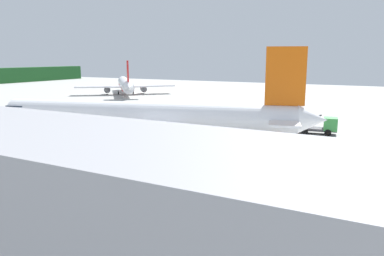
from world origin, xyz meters
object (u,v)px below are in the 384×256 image
Objects in this scene: crew_marshaller at (146,157)px; crew_loader_right at (258,139)px; airliner_foreground at (149,118)px; crew_supervisor at (24,150)px; cargo_container_mid at (198,152)px; service_truck_catering at (321,126)px; crew_loader_left at (229,138)px; airliner_mid_apron at (125,84)px.

crew_marshaller is 0.93× the size of crew_loader_right.
airliner_foreground reaches higher than crew_supervisor.
crew_supervisor reaches higher than crew_marshaller.
service_truck_catering is at bearing -23.96° from cargo_container_mid.
airliner_foreground is at bearing 116.17° from crew_loader_left.
airliner_mid_apron is 17.10× the size of crew_marshaller.
airliner_foreground reaches higher than service_truck_catering.
airliner_mid_apron is 77.02m from crew_marshaller.
crew_marshaller is (-59.43, -48.95, -1.87)m from airliner_mid_apron.
crew_marshaller is 12.68m from crew_loader_left.
crew_marshaller is 0.96× the size of crew_supervisor.
airliner_mid_apron is 72.72m from crew_loader_right.
service_truck_catering is at bearing -41.78° from crew_supervisor.
service_truck_catering is at bearing -24.47° from crew_loader_right.
crew_loader_left is (12.07, -3.87, -0.02)m from crew_marshaller.
crew_loader_left is at bearing -63.83° from airliner_foreground.
crew_marshaller is at bearing 162.25° from crew_loader_left.
crew_loader_right is at bearing -129.47° from airliner_mid_apron.
airliner_mid_apron reaches higher than cargo_container_mid.
airliner_mid_apron is at bearing 29.50° from crew_supervisor.
crew_loader_left is at bearing 146.19° from service_truck_catering.
airliner_foreground is at bearing 69.23° from cargo_container_mid.
crew_loader_right is (-11.81, 5.38, -0.11)m from service_truck_catering.
airliner_foreground is 9.49m from crew_marshaller.
airliner_foreground is 23.16× the size of crew_loader_right.
crew_marshaller is at bearing 151.53° from crew_loader_right.
cargo_container_mid is 1.31× the size of crew_marshaller.
crew_loader_left is 3.50m from crew_loader_right.
cargo_container_mid is 18.65m from crew_supervisor.
cargo_container_mid reaches higher than crew_loader_right.
service_truck_catering reaches higher than crew_supervisor.
crew_supervisor is (-3.78, 13.19, 0.04)m from crew_marshaller.
service_truck_catering is (-34.40, -61.50, -1.68)m from airliner_mid_apron.
airliner_mid_apron is (51.66, 44.07, -0.55)m from airliner_foreground.
cargo_container_mid is 5.77m from crew_marshaller.
service_truck_catering is at bearing -45.27° from airliner_foreground.
airliner_mid_apron is at bearing 40.47° from airliner_foreground.
airliner_mid_apron is at bearing 50.53° from crew_loader_right.
cargo_container_mid is (-54.83, -52.42, -1.96)m from airliner_mid_apron.
crew_loader_right is at bearing -23.26° from cargo_container_mid.
crew_loader_right reaches higher than crew_supervisor.
crew_supervisor is at bearing -150.50° from airliner_mid_apron.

